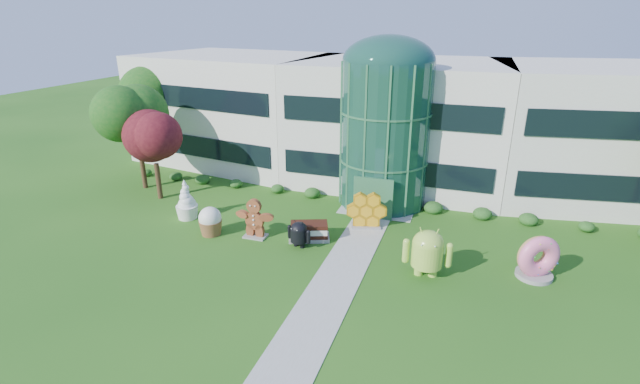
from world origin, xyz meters
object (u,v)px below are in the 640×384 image
(android_green, at_px, (428,250))
(android_black, at_px, (299,233))
(donut, at_px, (537,256))
(gingerbread, at_px, (255,218))

(android_green, relative_size, android_black, 1.62)
(android_black, distance_m, donut, 12.63)
(donut, bearing_deg, android_black, 154.30)
(donut, height_order, gingerbread, gingerbread)
(android_black, distance_m, gingerbread, 3.00)
(donut, distance_m, gingerbread, 15.56)
(android_green, bearing_deg, android_black, 167.64)
(android_black, xyz_separation_m, gingerbread, (-2.96, 0.35, 0.34))
(android_green, distance_m, android_black, 7.37)
(android_green, xyz_separation_m, donut, (5.29, 1.60, -0.28))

